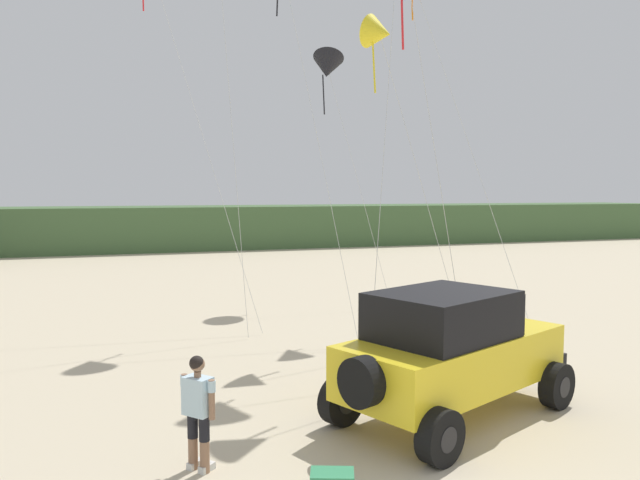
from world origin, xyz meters
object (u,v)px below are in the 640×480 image
object	(u,v)px
person_watching	(198,406)
kite_white_parafoil	(379,33)
kite_pink_ribbon	(327,67)
jeep	(451,350)

from	to	relation	value
person_watching	kite_white_parafoil	size ratio (longest dim) A/B	0.19
kite_white_parafoil	kite_pink_ribbon	bearing A→B (deg)	83.64
jeep	kite_pink_ribbon	world-z (taller)	kite_pink_ribbon
kite_pink_ribbon	kite_white_parafoil	distance (m)	6.46
kite_pink_ribbon	kite_white_parafoil	xyz separation A→B (m)	(-0.71, -6.41, -0.35)
person_watching	kite_white_parafoil	distance (m)	11.71
kite_pink_ribbon	kite_white_parafoil	size ratio (longest dim) A/B	1.05
person_watching	kite_pink_ribbon	size ratio (longest dim) A/B	0.18
jeep	kite_white_parafoil	size ratio (longest dim) A/B	0.56
person_watching	jeep	bearing A→B (deg)	8.91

